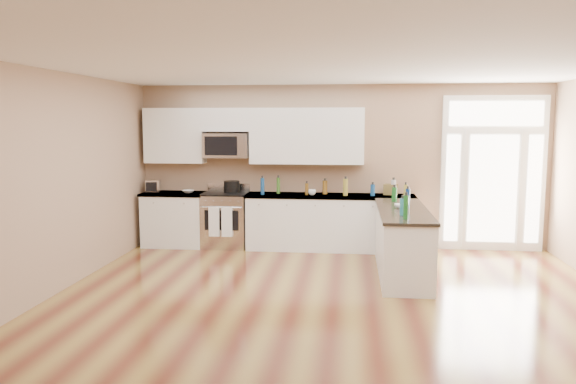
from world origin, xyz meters
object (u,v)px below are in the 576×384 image
(peninsula_cabinet, at_px, (402,244))
(toaster_oven, at_px, (153,186))
(kitchen_range, at_px, (226,219))
(stockpot, at_px, (232,186))

(peninsula_cabinet, xyz_separation_m, toaster_oven, (-4.19, 1.51, 0.61))
(kitchen_range, bearing_deg, stockpot, 32.17)
(stockpot, xyz_separation_m, toaster_oven, (-1.40, -0.00, -0.01))
(kitchen_range, relative_size, toaster_oven, 4.50)
(peninsula_cabinet, relative_size, kitchen_range, 2.15)
(peninsula_cabinet, height_order, stockpot, stockpot)
(peninsula_cabinet, relative_size, toaster_oven, 9.66)
(stockpot, height_order, toaster_oven, stockpot)
(peninsula_cabinet, height_order, toaster_oven, toaster_oven)
(peninsula_cabinet, distance_m, stockpot, 3.23)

